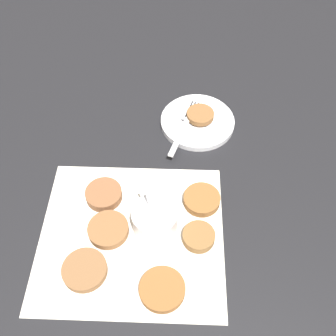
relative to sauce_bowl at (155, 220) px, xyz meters
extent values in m
plane|color=black|center=(-0.07, -0.05, -0.03)|extent=(4.00, 4.00, 0.00)
cube|color=silver|center=(-0.04, -0.02, -0.02)|extent=(0.37, 0.35, 0.00)
cylinder|color=silver|center=(0.00, 0.00, 0.00)|extent=(0.09, 0.09, 0.05)
cylinder|color=#C65123|center=(0.00, 0.00, -0.01)|extent=(0.07, 0.07, 0.03)
cone|color=silver|center=(0.04, 0.00, 0.02)|extent=(0.02, 0.02, 0.02)
cylinder|color=silver|center=(-0.01, 0.01, 0.03)|extent=(0.03, 0.03, 0.09)
cylinder|color=brown|center=(0.03, -0.12, -0.02)|extent=(0.08, 0.08, 0.01)
cylinder|color=brown|center=(-0.11, 0.05, -0.01)|extent=(0.07, 0.07, 0.02)
cylinder|color=brown|center=(-0.09, -0.02, -0.01)|extent=(0.08, 0.08, 0.02)
cylinder|color=brown|center=(0.08, 0.07, -0.01)|extent=(0.07, 0.07, 0.02)
cylinder|color=brown|center=(-0.11, -0.11, -0.02)|extent=(0.08, 0.08, 0.01)
cylinder|color=brown|center=(0.08, -0.02, -0.01)|extent=(0.06, 0.06, 0.02)
cylinder|color=silver|center=(0.06, 0.28, -0.02)|extent=(0.17, 0.17, 0.01)
torus|color=silver|center=(0.06, 0.28, -0.01)|extent=(0.17, 0.17, 0.01)
cylinder|color=brown|center=(0.06, 0.29, 0.00)|extent=(0.06, 0.06, 0.01)
cube|color=silver|center=(0.02, 0.21, -0.01)|extent=(0.04, 0.11, 0.00)
cube|color=silver|center=(0.04, 0.30, -0.01)|extent=(0.04, 0.07, 0.00)
cube|color=black|center=(0.05, 0.30, 0.00)|extent=(0.02, 0.05, 0.00)
cube|color=black|center=(0.04, 0.30, 0.00)|extent=(0.02, 0.05, 0.00)
cube|color=black|center=(0.04, 0.30, 0.00)|extent=(0.02, 0.05, 0.00)
camera|label=1|loc=(0.07, -0.36, 0.64)|focal=42.00mm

